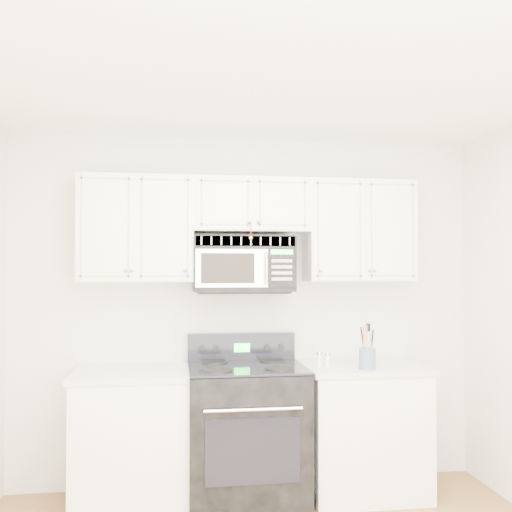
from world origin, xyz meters
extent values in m
cube|color=white|center=(0.00, 0.00, 2.60)|extent=(3.50, 3.50, 0.01)
cube|color=beige|center=(0.00, 1.75, 1.30)|extent=(3.50, 0.01, 2.60)
cube|color=white|center=(-0.80, 1.44, 0.44)|extent=(0.82, 0.63, 0.88)
cube|color=silver|center=(-0.80, 1.44, 0.90)|extent=(0.86, 0.65, 0.04)
cube|color=black|center=(-0.80, 1.48, 0.05)|extent=(0.82, 0.55, 0.10)
cube|color=white|center=(0.80, 1.44, 0.44)|extent=(0.82, 0.63, 0.88)
cube|color=silver|center=(0.80, 1.44, 0.90)|extent=(0.86, 0.65, 0.04)
cube|color=black|center=(0.80, 1.48, 0.05)|extent=(0.82, 0.55, 0.10)
cube|color=black|center=(-0.05, 1.41, 0.46)|extent=(0.80, 0.69, 0.92)
cube|color=black|center=(-0.05, 1.06, 0.45)|extent=(0.61, 0.01, 0.42)
cylinder|color=silver|center=(-0.05, 1.03, 0.72)|extent=(0.63, 0.02, 0.02)
cube|color=black|center=(-0.05, 1.41, 0.93)|extent=(0.80, 0.69, 0.02)
cube|color=black|center=(-0.05, 1.71, 1.03)|extent=(0.80, 0.08, 0.21)
cube|color=#22F537|center=(-0.05, 1.67, 1.03)|extent=(0.12, 0.00, 0.06)
cube|color=white|center=(-0.82, 1.58, 1.90)|extent=(0.80, 0.33, 0.75)
cube|color=white|center=(0.82, 1.58, 1.90)|extent=(0.80, 0.33, 0.75)
cube|color=white|center=(0.00, 1.58, 2.08)|extent=(0.84, 0.33, 0.39)
sphere|color=tan|center=(-0.84, 1.40, 1.60)|extent=(0.03, 0.03, 0.03)
sphere|color=tan|center=(-0.48, 1.40, 1.60)|extent=(0.03, 0.03, 0.03)
sphere|color=tan|center=(0.48, 1.40, 1.60)|extent=(0.03, 0.03, 0.03)
sphere|color=tan|center=(0.84, 1.40, 1.60)|extent=(0.03, 0.03, 0.03)
sphere|color=tan|center=(-0.03, 1.40, 1.94)|extent=(0.03, 0.03, 0.03)
sphere|color=tan|center=(0.03, 1.40, 1.94)|extent=(0.03, 0.03, 0.03)
cylinder|color=red|center=(-0.02, 1.40, 1.89)|extent=(0.00, 0.00, 0.11)
sphere|color=tan|center=(-0.02, 1.40, 1.83)|extent=(0.04, 0.04, 0.04)
cube|color=black|center=(-0.06, 1.57, 1.65)|extent=(0.72, 0.36, 0.40)
cube|color=#BAB69E|center=(-0.06, 1.39, 1.81)|extent=(0.70, 0.01, 0.07)
cube|color=silver|center=(-0.16, 1.38, 1.62)|extent=(0.51, 0.01, 0.27)
cube|color=black|center=(-0.19, 1.38, 1.62)|extent=(0.37, 0.01, 0.21)
cube|color=black|center=(0.19, 1.38, 1.62)|extent=(0.20, 0.01, 0.27)
cube|color=#22F537|center=(0.19, 1.38, 1.73)|extent=(0.16, 0.00, 0.03)
cylinder|color=silver|center=(0.08, 1.35, 1.62)|extent=(0.02, 0.02, 0.23)
cylinder|color=#4A5E82|center=(0.77, 1.25, 0.99)|extent=(0.11, 0.11, 0.14)
cylinder|color=#B47343|center=(0.80, 1.25, 1.06)|extent=(0.01, 0.01, 0.25)
cylinder|color=black|center=(0.75, 1.28, 1.07)|extent=(0.01, 0.01, 0.27)
cylinder|color=#B47343|center=(0.75, 1.22, 1.08)|extent=(0.01, 0.01, 0.29)
cylinder|color=black|center=(0.80, 1.25, 1.06)|extent=(0.01, 0.01, 0.25)
cylinder|color=#B47343|center=(0.75, 1.28, 1.07)|extent=(0.01, 0.01, 0.27)
cylinder|color=silver|center=(0.52, 1.38, 0.96)|extent=(0.04, 0.04, 0.08)
cylinder|color=silver|center=(0.52, 1.38, 1.01)|extent=(0.04, 0.04, 0.02)
cylinder|color=silver|center=(0.47, 1.39, 0.96)|extent=(0.04, 0.04, 0.09)
cylinder|color=silver|center=(0.47, 1.39, 1.01)|extent=(0.04, 0.04, 0.02)
camera|label=1|loc=(-0.55, -2.55, 1.61)|focal=40.00mm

